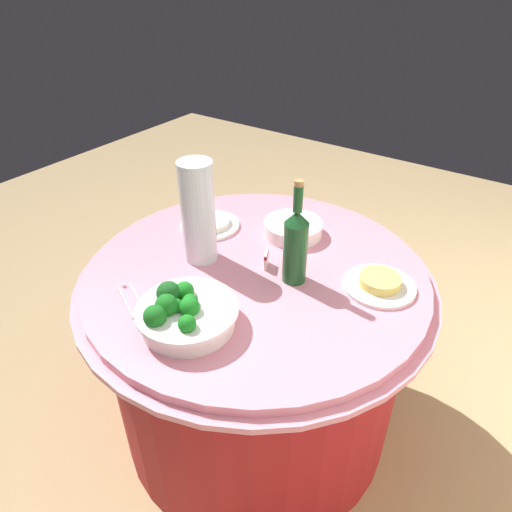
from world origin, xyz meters
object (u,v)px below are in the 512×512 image
(label_placard_front, at_px, (266,258))
(food_plate_noodles, at_px, (379,283))
(serving_tongs, at_px, (131,299))
(wine_bottle, at_px, (296,244))
(plate_stack, at_px, (293,228))
(decorative_fruit_vase, at_px, (198,215))
(food_plate_rice, at_px, (210,224))
(broccoli_bowl, at_px, (185,313))

(label_placard_front, bearing_deg, food_plate_noodles, 106.70)
(serving_tongs, bearing_deg, wine_bottle, 136.81)
(plate_stack, distance_m, decorative_fruit_vase, 0.37)
(food_plate_rice, bearing_deg, wine_bottle, 76.31)
(serving_tongs, xyz_separation_m, food_plate_noodles, (-0.48, 0.58, 0.01))
(food_plate_noodles, bearing_deg, wine_bottle, -64.44)
(broccoli_bowl, bearing_deg, serving_tongs, -87.07)
(decorative_fruit_vase, relative_size, serving_tongs, 2.09)
(decorative_fruit_vase, relative_size, food_plate_rice, 1.55)
(food_plate_rice, xyz_separation_m, label_placard_front, (0.09, 0.32, 0.02))
(broccoli_bowl, relative_size, wine_bottle, 0.83)
(food_plate_noodles, distance_m, label_placard_front, 0.36)
(wine_bottle, relative_size, label_placard_front, 6.11)
(plate_stack, height_order, decorative_fruit_vase, decorative_fruit_vase)
(food_plate_rice, bearing_deg, label_placard_front, 73.31)
(plate_stack, bearing_deg, decorative_fruit_vase, -29.64)
(broccoli_bowl, height_order, food_plate_noodles, broccoli_bowl)
(wine_bottle, distance_m, food_plate_rice, 0.45)
(label_placard_front, bearing_deg, wine_bottle, 85.29)
(wine_bottle, bearing_deg, food_plate_rice, -103.69)
(broccoli_bowl, bearing_deg, label_placard_front, 176.23)
(broccoli_bowl, relative_size, food_plate_noodles, 1.27)
(decorative_fruit_vase, bearing_deg, plate_stack, 150.36)
(plate_stack, relative_size, wine_bottle, 0.62)
(serving_tongs, height_order, food_plate_noodles, food_plate_noodles)
(broccoli_bowl, distance_m, food_plate_noodles, 0.59)
(wine_bottle, bearing_deg, food_plate_noodles, 115.56)
(serving_tongs, bearing_deg, food_plate_rice, -169.66)
(wine_bottle, relative_size, food_plate_noodles, 1.53)
(food_plate_rice, relative_size, label_placard_front, 4.00)
(plate_stack, xyz_separation_m, decorative_fruit_vase, (0.30, -0.17, 0.14))
(decorative_fruit_vase, distance_m, food_plate_noodles, 0.60)
(broccoli_bowl, bearing_deg, plate_stack, -179.00)
(food_plate_rice, distance_m, food_plate_noodles, 0.66)
(food_plate_rice, bearing_deg, plate_stack, 114.67)
(wine_bottle, xyz_separation_m, food_plate_noodles, (-0.11, 0.24, -0.11))
(plate_stack, relative_size, label_placard_front, 3.82)
(food_plate_noodles, bearing_deg, decorative_fruit_vase, -71.61)
(plate_stack, distance_m, label_placard_front, 0.23)
(decorative_fruit_vase, distance_m, label_placard_front, 0.26)
(decorative_fruit_vase, bearing_deg, wine_bottle, 102.62)
(broccoli_bowl, distance_m, food_plate_rice, 0.54)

